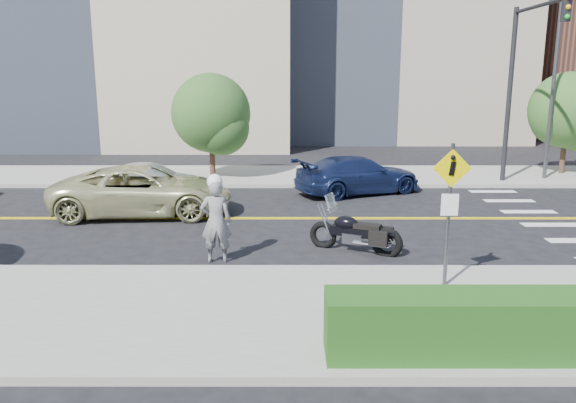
{
  "coord_description": "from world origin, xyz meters",
  "views": [
    {
      "loc": [
        0.92,
        -17.43,
        4.44
      ],
      "look_at": [
        0.91,
        -2.89,
        1.2
      ],
      "focal_mm": 35.0,
      "sensor_mm": 36.0,
      "label": 1
    }
  ],
  "objects_px": {
    "pedestrian_sign": "(450,202)",
    "motorcyclist": "(216,219)",
    "suv": "(143,191)",
    "motorcycle": "(356,224)",
    "parked_car_silver": "(149,182)",
    "parked_car_blue": "(358,175)"
  },
  "relations": [
    {
      "from": "suv",
      "to": "parked_car_silver",
      "type": "bearing_deg",
      "value": 4.67
    },
    {
      "from": "parked_car_silver",
      "to": "suv",
      "type": "bearing_deg",
      "value": -166.62
    },
    {
      "from": "motorcycle",
      "to": "pedestrian_sign",
      "type": "bearing_deg",
      "value": -36.45
    },
    {
      "from": "pedestrian_sign",
      "to": "suv",
      "type": "height_order",
      "value": "pedestrian_sign"
    },
    {
      "from": "pedestrian_sign",
      "to": "motorcyclist",
      "type": "height_order",
      "value": "pedestrian_sign"
    },
    {
      "from": "parked_car_silver",
      "to": "parked_car_blue",
      "type": "xyz_separation_m",
      "value": [
        7.81,
        1.15,
        0.08
      ]
    },
    {
      "from": "parked_car_blue",
      "to": "parked_car_silver",
      "type": "bearing_deg",
      "value": 74.94
    },
    {
      "from": "suv",
      "to": "motorcyclist",
      "type": "bearing_deg",
      "value": -152.2
    },
    {
      "from": "motorcyclist",
      "to": "suv",
      "type": "distance_m",
      "value": 5.67
    },
    {
      "from": "motorcyclist",
      "to": "suv",
      "type": "relative_size",
      "value": 0.38
    },
    {
      "from": "motorcyclist",
      "to": "parked_car_silver",
      "type": "distance_m",
      "value": 7.87
    },
    {
      "from": "suv",
      "to": "parked_car_silver",
      "type": "xyz_separation_m",
      "value": [
        -0.36,
        2.3,
        -0.15
      ]
    },
    {
      "from": "pedestrian_sign",
      "to": "suv",
      "type": "distance_m",
      "value": 10.6
    },
    {
      "from": "motorcycle",
      "to": "motorcyclist",
      "type": "bearing_deg",
      "value": -141.9
    },
    {
      "from": "suv",
      "to": "motorcycle",
      "type": "bearing_deg",
      "value": -125.73
    },
    {
      "from": "pedestrian_sign",
      "to": "motorcycle",
      "type": "bearing_deg",
      "value": 118.68
    },
    {
      "from": "motorcyclist",
      "to": "suv",
      "type": "bearing_deg",
      "value": -62.64
    },
    {
      "from": "pedestrian_sign",
      "to": "parked_car_silver",
      "type": "distance_m",
      "value": 12.46
    },
    {
      "from": "motorcycle",
      "to": "parked_car_silver",
      "type": "xyz_separation_m",
      "value": [
        -6.85,
        6.28,
        -0.09
      ]
    },
    {
      "from": "suv",
      "to": "parked_car_silver",
      "type": "relative_size",
      "value": 1.46
    },
    {
      "from": "motorcycle",
      "to": "parked_car_silver",
      "type": "relative_size",
      "value": 0.61
    },
    {
      "from": "pedestrian_sign",
      "to": "motorcycle",
      "type": "relative_size",
      "value": 1.24
    }
  ]
}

